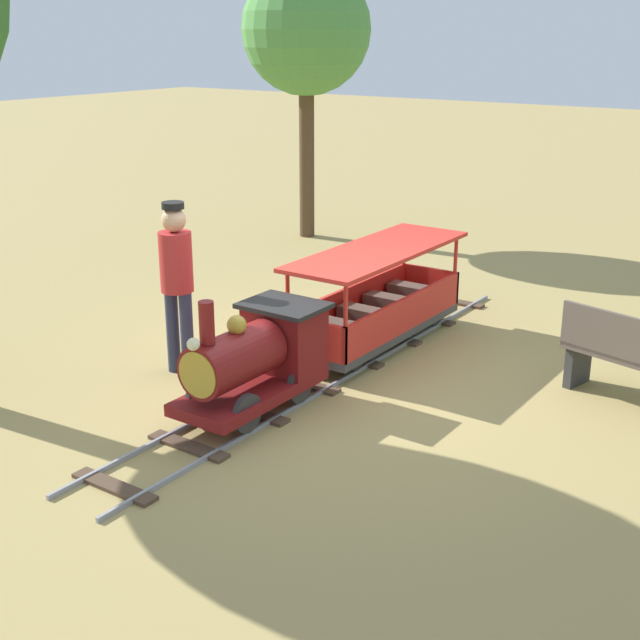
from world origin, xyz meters
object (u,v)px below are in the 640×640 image
Objects in this scene: passenger_car at (377,306)px; conductor_person at (177,275)px; park_bench at (636,360)px; oak_tree_distant at (306,32)px; locomotive at (257,357)px.

passenger_car is 2.09m from conductor_person.
oak_tree_distant is (6.01, -3.60, 2.61)m from park_bench.
passenger_car is at bearing -90.00° from locomotive.
locomotive is at bearing 36.67° from park_bench.
park_bench is at bearing 179.52° from passenger_car.
passenger_car is 5.61m from oak_tree_distant.
park_bench is 7.48m from oak_tree_distant.
passenger_car is 2.57m from park_bench.
park_bench is (-2.57, 0.02, -0.01)m from passenger_car.
passenger_car reaches higher than park_bench.
locomotive is 6.98m from oak_tree_distant.
locomotive reaches higher than park_bench.
conductor_person is (1.11, 1.69, 0.53)m from passenger_car.
oak_tree_distant is at bearing -66.13° from conductor_person.
conductor_person is 4.08m from park_bench.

